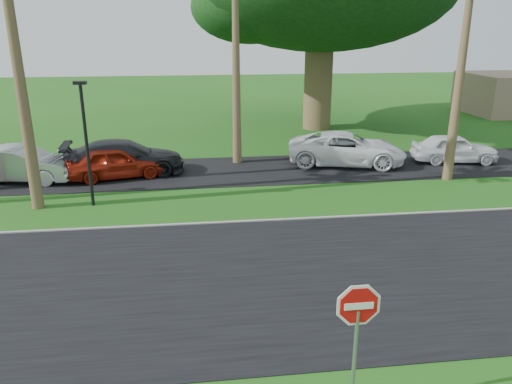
{
  "coord_description": "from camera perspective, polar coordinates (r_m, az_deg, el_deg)",
  "views": [
    {
      "loc": [
        -2.1,
        -9.96,
        6.51
      ],
      "look_at": [
        -0.33,
        3.96,
        1.8
      ],
      "focal_mm": 35.0,
      "sensor_mm": 36.0,
      "label": 1
    }
  ],
  "objects": [
    {
      "name": "curb",
      "position": [
        17.4,
        0.22,
        -3.3
      ],
      "size": [
        120.0,
        0.12,
        0.06
      ],
      "primitive_type": "cube",
      "color": "gray",
      "rests_on": "ground"
    },
    {
      "name": "parking_strip",
      "position": [
        23.48,
        -1.82,
        2.48
      ],
      "size": [
        120.0,
        5.0,
        0.02
      ],
      "primitive_type": "cube",
      "color": "black",
      "rests_on": "ground"
    },
    {
      "name": "streetlight_right",
      "position": [
        19.26,
        -18.87,
        6.01
      ],
      "size": [
        0.45,
        0.25,
        4.64
      ],
      "color": "black",
      "rests_on": "ground"
    },
    {
      "name": "car_minivan",
      "position": [
        24.72,
        10.35,
        4.86
      ],
      "size": [
        6.08,
        3.88,
        1.56
      ],
      "primitive_type": "imported",
      "rotation": [
        0.0,
        0.0,
        1.33
      ],
      "color": "white",
      "rests_on": "ground"
    },
    {
      "name": "stop_sign_near",
      "position": [
        8.81,
        11.49,
        -14.38
      ],
      "size": [
        1.05,
        0.07,
        2.62
      ],
      "color": "gray",
      "rests_on": "ground"
    },
    {
      "name": "car_red",
      "position": [
        23.0,
        -15.73,
        3.27
      ],
      "size": [
        4.49,
        2.62,
        1.44
      ],
      "primitive_type": "imported",
      "rotation": [
        0.0,
        0.0,
        1.8
      ],
      "color": "#9A1D0C",
      "rests_on": "ground"
    },
    {
      "name": "car_silver",
      "position": [
        23.88,
        -25.24,
        2.84
      ],
      "size": [
        4.84,
        2.33,
        1.53
      ],
      "primitive_type": "imported",
      "rotation": [
        0.0,
        0.0,
        1.41
      ],
      "color": "#9FA1A6",
      "rests_on": "ground"
    },
    {
      "name": "car_pickup",
      "position": [
        26.64,
        21.74,
        4.63
      ],
      "size": [
        4.27,
        2.14,
        1.4
      ],
      "primitive_type": "imported",
      "rotation": [
        0.0,
        0.0,
        1.45
      ],
      "color": "white",
      "rests_on": "ground"
    },
    {
      "name": "road",
      "position": [
        13.78,
        2.43,
        -9.62
      ],
      "size": [
        120.0,
        8.0,
        0.02
      ],
      "primitive_type": "cube",
      "color": "black",
      "rests_on": "ground"
    },
    {
      "name": "ground",
      "position": [
        12.09,
        4.05,
        -14.09
      ],
      "size": [
        120.0,
        120.0,
        0.0
      ],
      "primitive_type": "plane",
      "color": "#1C5314",
      "rests_on": "ground"
    },
    {
      "name": "car_dark",
      "position": [
        23.49,
        -14.79,
        3.81
      ],
      "size": [
        5.5,
        2.58,
        1.55
      ],
      "primitive_type": "imported",
      "rotation": [
        0.0,
        0.0,
        1.65
      ],
      "color": "black",
      "rests_on": "ground"
    }
  ]
}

